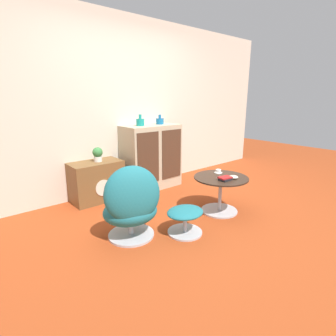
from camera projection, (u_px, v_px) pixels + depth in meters
The scene contains 13 objects.
ground_plane at pixel (201, 221), 3.12m from camera, with size 12.00×12.00×0.00m, color #9E3D19.
wall_back at pixel (124, 106), 4.01m from camera, with size 6.40×0.06×2.60m.
sideboard at pixel (151, 157), 4.20m from camera, with size 0.91×0.48×1.01m.
tv_console at pixel (97, 181), 3.71m from camera, with size 0.71×0.41×0.56m.
egg_chair at pixel (131, 204), 2.66m from camera, with size 0.69×0.66×0.81m.
ottoman at pixel (185, 216), 2.81m from camera, with size 0.42×0.38×0.29m.
coffee_table at pixel (220, 189), 3.32m from camera, with size 0.68×0.68×0.47m.
vase_leftmost at pixel (140, 122), 3.94m from camera, with size 0.12×0.12×0.17m.
vase_inner_left at pixel (160, 121), 4.17m from camera, with size 0.12×0.12×0.15m.
potted_plant at pixel (98, 154), 3.64m from camera, with size 0.14×0.14×0.20m.
teacup at pixel (218, 171), 3.45m from camera, with size 0.11×0.11×0.05m.
book_stack at pixel (225, 179), 3.15m from camera, with size 0.17×0.12×0.04m.
bowl at pixel (233, 177), 3.22m from camera, with size 0.12×0.12×0.04m.
Camera 1 is at (-2.13, -1.93, 1.44)m, focal length 28.00 mm.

